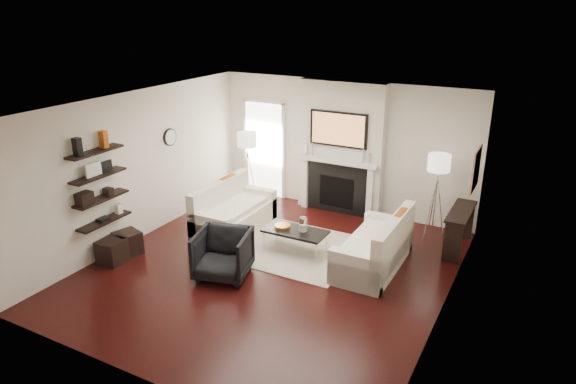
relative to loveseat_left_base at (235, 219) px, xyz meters
The scene contains 71 objects.
room_envelope 2.06m from the loveseat_left_base, 36.41° to the right, with size 6.00×6.00×6.00m.
chimney_breast 2.58m from the loveseat_left_base, 53.30° to the left, with size 1.80×0.25×2.70m, color silver.
fireplace_surround 2.23m from the loveseat_left_base, 51.20° to the left, with size 1.30×0.02×1.04m, color black.
firebox 2.22m from the loveseat_left_base, 51.12° to the left, with size 0.75×0.02×0.65m, color black.
mantel_pilaster_l 1.85m from the loveseat_left_base, 68.59° to the left, with size 0.12×0.08×1.10m, color white.
mantel_pilaster_r 2.72m from the loveseat_left_base, 38.79° to the left, with size 0.12×0.08×1.10m, color white.
mantel_shelf 2.35m from the loveseat_left_base, 50.38° to the left, with size 1.70×0.18×0.07m, color white.
tv_body 2.69m from the loveseat_left_base, 50.79° to the left, with size 1.20×0.06×0.70m, color black.
tv_screen 2.67m from the loveseat_left_base, 50.26° to the left, with size 1.10×0.01×0.62m, color #BF723F.
candlestick_l_tall 2.17m from the loveseat_left_base, 63.63° to the left, with size 0.04×0.04×0.30m, color silver.
candlestick_l_short 2.11m from the loveseat_left_base, 67.30° to the left, with size 0.04×0.04×0.24m, color silver.
candlestick_r_tall 2.79m from the loveseat_left_base, 41.00° to the left, with size 0.04×0.04×0.30m, color silver.
candlestick_r_short 2.87m from the loveseat_left_base, 39.16° to the left, with size 0.04×0.04×0.24m, color silver.
hallway_panel 2.18m from the loveseat_left_base, 103.40° to the left, with size 0.90×0.02×2.10m, color white.
door_trim_l 2.32m from the loveseat_left_base, 116.02° to the left, with size 0.06×0.06×2.16m, color white.
door_trim_r 2.11m from the loveseat_left_base, 89.62° to the left, with size 0.06×0.06×2.16m, color white.
door_trim_top 2.77m from the loveseat_left_base, 103.54° to the left, with size 1.02×0.06×0.06m, color white.
rug 1.20m from the loveseat_left_base, ahead, with size 2.60×2.00×0.01m, color #B4A793.
loveseat_left_base is the anchor object (origin of this frame).
loveseat_left_back 0.46m from the loveseat_left_base, behind, with size 0.18×1.80×0.80m, color white.
loveseat_left_arm_n 0.81m from the loveseat_left_base, 90.00° to the right, with size 0.85×0.18×0.60m, color white.
loveseat_left_arm_s 0.81m from the loveseat_left_base, 90.00° to the left, with size 0.85×0.18×0.60m, color white.
loveseat_left_cushion 0.26m from the loveseat_left_base, ahead, with size 0.63×1.44×0.10m, color white.
pillow_left_orange 0.69m from the loveseat_left_base, 138.15° to the left, with size 0.10×0.42×0.42m, color #A54714.
pillow_left_charcoal 0.68m from the loveseat_left_base, 138.15° to the right, with size 0.10×0.40×0.40m, color black.
loveseat_right_base 2.84m from the loveseat_left_base, ahead, with size 0.85×1.80×0.42m, color white.
loveseat_right_back 3.19m from the loveseat_left_base, ahead, with size 0.18×1.80×0.80m, color white.
loveseat_right_arm_n 3.00m from the loveseat_left_base, 19.03° to the right, with size 0.85×0.18×0.60m, color white.
loveseat_right_arm_s 2.90m from the loveseat_left_base, 12.80° to the left, with size 0.85×0.18×0.60m, color white.
loveseat_right_cushion 2.80m from the loveseat_left_base, ahead, with size 0.63×1.44×0.10m, color white.
pillow_right_orange 3.21m from the loveseat_left_base, ahead, with size 0.10×0.42×0.42m, color #A54714.
pillow_right_charcoal 3.24m from the loveseat_left_base, ahead, with size 0.10×0.40×0.40m, color black.
coffee_table 1.51m from the loveseat_left_base, 11.75° to the right, with size 1.10×0.55×0.04m, color black.
coffee_leg_nw 1.10m from the loveseat_left_base, 28.57° to the right, with size 0.02×0.02×0.38m, color silver.
coffee_leg_ne 2.03m from the loveseat_left_base, 14.96° to the right, with size 0.02×0.02×0.38m, color silver.
coffee_leg_sw 0.97m from the loveseat_left_base, ahead, with size 0.02×0.02×0.38m, color silver.
coffee_leg_se 1.96m from the loveseat_left_base, ahead, with size 0.02×0.02×0.38m, color silver.
hurricane_glass 1.68m from the loveseat_left_base, 10.69° to the right, with size 0.14×0.14×0.25m, color white.
hurricane_candle 1.67m from the loveseat_left_base, 10.69° to the right, with size 0.09×0.09×0.13m, color white.
copper_bowl 1.27m from the loveseat_left_base, 14.09° to the right, with size 0.28×0.28×0.05m, color #AF651D.
armchair 1.80m from the loveseat_left_base, 62.28° to the right, with size 0.82×0.76×0.84m, color black.
lamp_left_post 1.38m from the loveseat_left_base, 110.63° to the left, with size 0.02×0.02×1.20m, color silver.
lamp_left_shade 1.82m from the loveseat_left_base, 110.63° to the left, with size 0.40×0.40×0.30m, color white.
lamp_left_leg_a 1.35m from the loveseat_left_base, 106.06° to the left, with size 0.02×0.02×1.25m, color silver.
lamp_left_leg_b 1.49m from the loveseat_left_base, 111.35° to the left, with size 0.02×0.02×1.25m, color silver.
lamp_left_leg_c 1.32m from the loveseat_left_base, 114.50° to the left, with size 0.02×0.02×1.25m, color silver.
lamp_right_post 3.75m from the loveseat_left_base, 22.89° to the left, with size 0.02×0.02×1.20m, color silver.
lamp_right_shade 3.93m from the loveseat_left_base, 22.89° to the left, with size 0.40×0.40×0.30m, color white.
lamp_right_leg_a 3.85m from the loveseat_left_base, 22.25° to the left, with size 0.02×0.02×1.25m, color silver.
lamp_right_leg_b 3.73m from the loveseat_left_base, 24.57° to the left, with size 0.02×0.02×1.25m, color silver.
lamp_right_leg_c 3.66m from the loveseat_left_base, 21.84° to the left, with size 0.02×0.02×1.25m, color silver.
console_top 4.15m from the loveseat_left_base, 16.05° to the left, with size 0.35×1.20×0.04m, color black.
console_leg_n 4.00m from the loveseat_left_base, ahead, with size 0.30×0.04×0.71m, color black.
console_leg_s 4.30m from the loveseat_left_base, 23.11° to the left, with size 0.30×0.04×0.71m, color black.
wall_art 4.45m from the loveseat_left_base, 14.06° to the left, with size 0.03×0.70×0.70m, color #B07C58.
shelf_bottom 2.42m from the loveseat_left_base, 121.49° to the right, with size 0.25×1.00×0.04m, color black.
shelf_lower 2.53m from the loveseat_left_base, 121.49° to the right, with size 0.25×1.00×0.04m, color black.
shelf_upper 2.70m from the loveseat_left_base, 121.49° to the right, with size 0.25×1.00×0.04m, color black.
shelf_top 2.91m from the loveseat_left_base, 121.49° to the right, with size 0.25×1.00×0.04m, color black.
decor_magfile_a 3.23m from the loveseat_left_base, 117.87° to the right, with size 0.12×0.10×0.28m, color black.
decor_magfile_b 2.87m from the loveseat_left_base, 124.18° to the right, with size 0.12×0.10×0.28m, color #A54714.
decor_frame_a 2.82m from the loveseat_left_base, 120.47° to the right, with size 0.04×0.30×0.22m, color white.
decor_frame_b 2.62m from the loveseat_left_base, 123.99° to the right, with size 0.04×0.22×0.18m, color black.
decor_wine_rack 2.84m from the loveseat_left_base, 117.77° to the right, with size 0.18×0.25×0.20m, color black.
decor_box_small 2.43m from the loveseat_left_base, 123.65° to the right, with size 0.15×0.12×0.12m, color black.
decor_books 2.45m from the loveseat_left_base, 121.21° to the right, with size 0.14×0.20×0.05m, color black.
decor_box_tall 2.18m from the loveseat_left_base, 126.22° to the right, with size 0.10×0.10×0.18m, color white.
clock_rim 2.01m from the loveseat_left_base, behind, with size 0.34×0.34×0.04m, color black.
clock_face 2.00m from the loveseat_left_base, behind, with size 0.29×0.29×0.01m, color white.
ottoman_near 2.03m from the loveseat_left_base, 122.38° to the right, with size 0.40×0.40×0.40m, color black.
ottoman_far 2.35m from the loveseat_left_base, 117.62° to the right, with size 0.40×0.40×0.40m, color black.
Camera 1 is at (3.77, -6.49, 4.12)m, focal length 32.00 mm.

